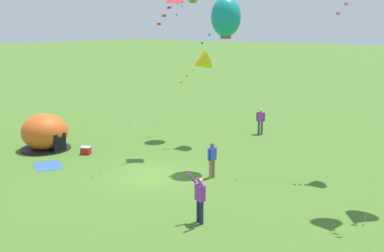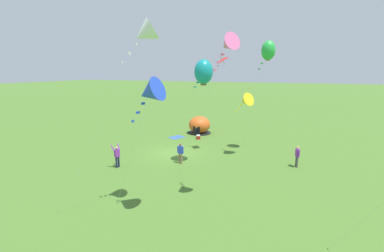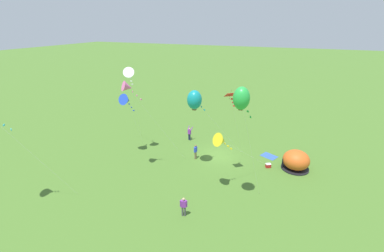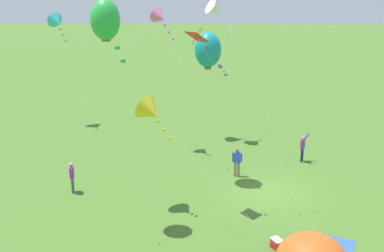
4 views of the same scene
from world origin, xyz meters
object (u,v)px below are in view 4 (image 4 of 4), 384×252
at_px(kite_pink, 160,18).
at_px(kite_red, 201,43).
at_px(kite_yellow, 151,112).
at_px(person_far_back, 72,176).
at_px(kite_green, 105,20).
at_px(kite_white, 216,10).
at_px(person_arms_raised, 303,147).
at_px(kite_blue, 209,50).
at_px(kite_teal, 208,50).
at_px(kite_cyan, 57,22).
at_px(cooler_box, 277,244).
at_px(person_strolling, 237,161).

height_order(kite_pink, kite_red, kite_pink).
bearing_deg(kite_yellow, person_far_back, 71.14).
xyz_separation_m(kite_green, kite_white, (12.97, -4.74, 0.04)).
bearing_deg(kite_red, person_arms_raised, -43.42).
xyz_separation_m(kite_blue, kite_teal, (-8.04, 0.11, 0.94)).
height_order(kite_red, kite_teal, kite_red).
distance_m(kite_pink, kite_cyan, 10.45).
bearing_deg(kite_green, cooler_box, -105.20).
distance_m(person_far_back, kite_red, 10.11).
xyz_separation_m(person_arms_raised, kite_teal, (-3.13, 6.09, 6.44)).
height_order(kite_yellow, kite_teal, kite_teal).
xyz_separation_m(kite_blue, kite_yellow, (-11.61, 2.80, -1.55)).
bearing_deg(kite_yellow, kite_white, -15.96).
bearing_deg(person_arms_raised, kite_white, 51.20).
bearing_deg(kite_yellow, kite_blue, -13.56).
bearing_deg(person_strolling, kite_pink, 45.36).
bearing_deg(kite_blue, kite_teal, 179.24).
height_order(kite_blue, kite_pink, kite_pink).
xyz_separation_m(person_arms_raised, kite_blue, (4.90, 5.99, 5.50)).
height_order(person_far_back, kite_white, kite_white).
distance_m(person_strolling, kite_cyan, 18.65).
bearing_deg(kite_blue, kite_green, 162.03).
xyz_separation_m(cooler_box, kite_white, (14.93, 2.46, 9.09)).
xyz_separation_m(person_strolling, kite_pink, (4.78, 4.84, 7.91)).
distance_m(person_strolling, kite_red, 8.60).
bearing_deg(person_far_back, kite_teal, -74.30).
height_order(person_arms_raised, kite_cyan, kite_cyan).
distance_m(kite_yellow, kite_cyan, 17.62).
relative_size(kite_red, kite_white, 0.88).
xyz_separation_m(cooler_box, kite_cyan, (18.50, 14.67, 8.01)).
bearing_deg(person_far_back, kite_white, -38.67).
relative_size(kite_green, kite_white, 1.01).
relative_size(person_strolling, person_far_back, 1.00).
height_order(cooler_box, kite_yellow, kite_yellow).
relative_size(kite_yellow, kite_cyan, 0.75).
relative_size(kite_blue, kite_pink, 0.77).
relative_size(cooler_box, person_arms_raised, 0.34).
xyz_separation_m(person_strolling, person_far_back, (-2.58, 8.98, 0.00)).
distance_m(kite_red, kite_teal, 3.73).
bearing_deg(kite_blue, person_far_back, 143.96).
bearing_deg(person_far_back, kite_pink, -29.35).
bearing_deg(kite_yellow, kite_green, 139.00).
distance_m(cooler_box, kite_green, 11.73).
height_order(cooler_box, kite_pink, kite_pink).
bearing_deg(kite_yellow, person_strolling, -47.24).
relative_size(person_arms_raised, kite_red, 0.21).
height_order(person_arms_raised, kite_pink, kite_pink).
bearing_deg(person_arms_raised, kite_teal, 117.23).
distance_m(person_strolling, person_far_back, 9.34).
height_order(person_strolling, kite_pink, kite_pink).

